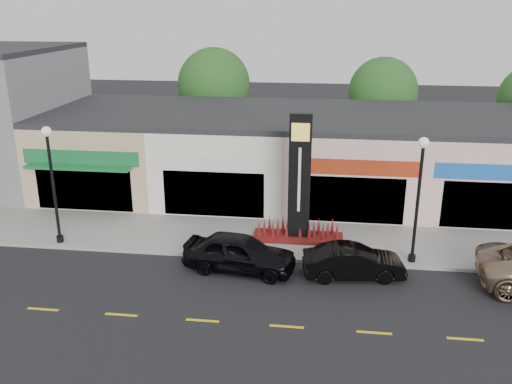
# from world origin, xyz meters

# --- Properties ---
(ground) EXTENTS (120.00, 120.00, 0.00)m
(ground) POSITION_xyz_m (0.00, 0.00, 0.00)
(ground) COLOR black
(ground) RESTS_ON ground
(sidewalk) EXTENTS (52.00, 4.30, 0.15)m
(sidewalk) POSITION_xyz_m (0.00, 4.35, 0.07)
(sidewalk) COLOR gray
(sidewalk) RESTS_ON ground
(curb) EXTENTS (52.00, 0.20, 0.15)m
(curb) POSITION_xyz_m (0.00, 2.10, 0.07)
(curb) COLOR gray
(curb) RESTS_ON ground
(shop_beige) EXTENTS (7.00, 10.85, 4.80)m
(shop_beige) POSITION_xyz_m (-8.50, 11.46, 2.40)
(shop_beige) COLOR tan
(shop_beige) RESTS_ON ground
(shop_cream) EXTENTS (7.00, 10.01, 4.80)m
(shop_cream) POSITION_xyz_m (-1.50, 11.47, 2.40)
(shop_cream) COLOR white
(shop_cream) RESTS_ON ground
(shop_pink_w) EXTENTS (7.00, 10.01, 4.80)m
(shop_pink_w) POSITION_xyz_m (5.50, 11.47, 2.40)
(shop_pink_w) COLOR beige
(shop_pink_w) RESTS_ON ground
(shop_pink_e) EXTENTS (7.00, 10.01, 4.80)m
(shop_pink_e) POSITION_xyz_m (12.50, 11.47, 2.40)
(shop_pink_e) COLOR beige
(shop_pink_e) RESTS_ON ground
(tree_rear_west) EXTENTS (5.20, 5.20, 7.83)m
(tree_rear_west) POSITION_xyz_m (-4.00, 19.50, 5.22)
(tree_rear_west) COLOR #382619
(tree_rear_west) RESTS_ON ground
(tree_rear_mid) EXTENTS (4.80, 4.80, 7.29)m
(tree_rear_mid) POSITION_xyz_m (8.00, 19.50, 4.88)
(tree_rear_mid) COLOR #382619
(tree_rear_mid) RESTS_ON ground
(lamp_west_near) EXTENTS (0.44, 0.44, 5.47)m
(lamp_west_near) POSITION_xyz_m (-8.00, 2.50, 3.48)
(lamp_west_near) COLOR black
(lamp_west_near) RESTS_ON sidewalk
(lamp_east_near) EXTENTS (0.44, 0.44, 5.47)m
(lamp_east_near) POSITION_xyz_m (8.00, 2.50, 3.48)
(lamp_east_near) COLOR black
(lamp_east_near) RESTS_ON sidewalk
(pylon_sign) EXTENTS (4.20, 1.30, 6.00)m
(pylon_sign) POSITION_xyz_m (3.00, 4.20, 2.27)
(pylon_sign) COLOR maroon
(pylon_sign) RESTS_ON sidewalk
(car_black_sedan) EXTENTS (2.54, 4.94, 1.61)m
(car_black_sedan) POSITION_xyz_m (0.72, 1.02, 0.80)
(car_black_sedan) COLOR black
(car_black_sedan) RESTS_ON ground
(car_black_conv) EXTENTS (1.97, 4.26, 1.35)m
(car_black_conv) POSITION_xyz_m (5.43, 1.00, 0.68)
(car_black_conv) COLOR black
(car_black_conv) RESTS_ON ground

